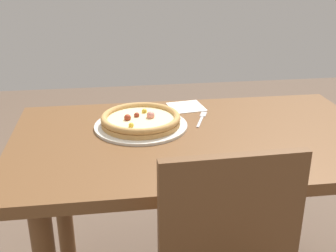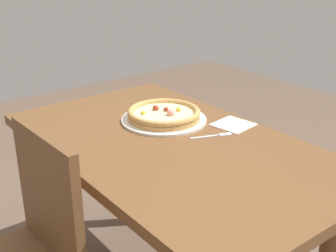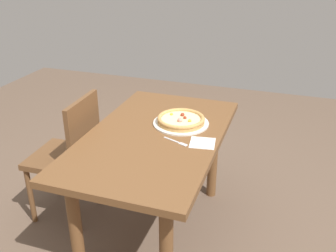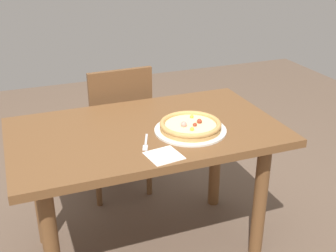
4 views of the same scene
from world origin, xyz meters
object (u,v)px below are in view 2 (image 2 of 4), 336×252
at_px(dining_table, 172,169).
at_px(napkin, 233,125).
at_px(pizza, 164,114).
at_px(plate, 164,120).
at_px(fork, 215,136).

distance_m(dining_table, napkin, 0.32).
bearing_deg(napkin, pizza, -137.42).
relative_size(dining_table, pizza, 4.43).
bearing_deg(napkin, dining_table, -93.32).
distance_m(dining_table, plate, 0.25).
xyz_separation_m(dining_table, plate, (-0.19, 0.11, 0.12)).
distance_m(fork, napkin, 0.14).
bearing_deg(pizza, plate, -83.67).
bearing_deg(fork, pizza, 123.55).
height_order(dining_table, fork, fork).
bearing_deg(fork, plate, 123.56).
relative_size(pizza, fork, 1.86).
xyz_separation_m(pizza, napkin, (0.21, 0.19, -0.03)).
height_order(dining_table, plate, plate).
distance_m(plate, napkin, 0.28).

